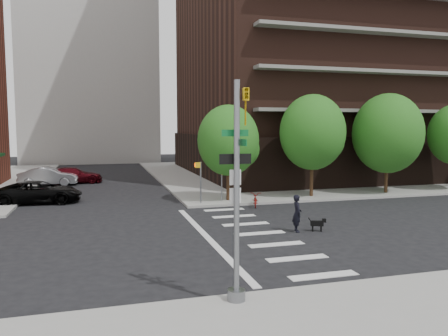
{
  "coord_description": "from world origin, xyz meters",
  "views": [
    {
      "loc": [
        -4.02,
        -18.59,
        4.91
      ],
      "look_at": [
        3.0,
        6.0,
        2.5
      ],
      "focal_mm": 35.0,
      "sensor_mm": 36.0,
      "label": 1
    }
  ],
  "objects": [
    {
      "name": "parked_car_maroon",
      "position": [
        -6.28,
        21.38,
        0.7
      ],
      "size": [
        2.19,
        4.94,
        1.41
      ],
      "primitive_type": "imported",
      "rotation": [
        0.0,
        0.0,
        1.62
      ],
      "color": "#3F070D",
      "rests_on": "ground"
    },
    {
      "name": "pedestrian_signal",
      "position": [
        2.32,
        7.92,
        1.85
      ],
      "size": [
        2.18,
        0.67,
        2.6
      ],
      "color": "slate",
      "rests_on": "sidewalk_ne"
    },
    {
      "name": "traffic_signal",
      "position": [
        -0.47,
        -7.49,
        2.7
      ],
      "size": [
        0.9,
        0.75,
        6.0
      ],
      "color": "slate",
      "rests_on": "sidewalk_s"
    },
    {
      "name": "sidewalk_ne",
      "position": [
        20.5,
        23.5,
        0.07
      ],
      "size": [
        39.0,
        33.0,
        0.15
      ],
      "primitive_type": "cube",
      "color": "gray",
      "rests_on": "ground"
    },
    {
      "name": "dog_walker",
      "position": [
        4.8,
        -0.16,
        0.88
      ],
      "size": [
        0.71,
        0.53,
        1.76
      ],
      "primitive_type": "imported",
      "rotation": [
        0.0,
        0.0,
        1.38
      ],
      "color": "black",
      "rests_on": "ground"
    },
    {
      "name": "scooter",
      "position": [
        5.17,
        6.5,
        0.47
      ],
      "size": [
        1.17,
        1.89,
        0.94
      ],
      "primitive_type": "imported",
      "rotation": [
        0.0,
        0.0,
        -0.33
      ],
      "color": "maroon",
      "rests_on": "ground"
    },
    {
      "name": "parked_car_black",
      "position": [
        -7.83,
        11.42,
        0.73
      ],
      "size": [
        2.66,
        5.33,
        1.45
      ],
      "primitive_type": "imported",
      "rotation": [
        0.0,
        0.0,
        1.52
      ],
      "color": "black",
      "rests_on": "ground"
    },
    {
      "name": "tree_a",
      "position": [
        4.0,
        8.5,
        4.04
      ],
      "size": [
        4.0,
        4.0,
        5.9
      ],
      "color": "#301E11",
      "rests_on": "sidewalk_ne"
    },
    {
      "name": "parked_car_silver",
      "position": [
        -8.2,
        20.42,
        0.78
      ],
      "size": [
        2.01,
        4.83,
        1.55
      ],
      "primitive_type": "imported",
      "rotation": [
        0.0,
        0.0,
        1.49
      ],
      "color": "#A0A4A9",
      "rests_on": "ground"
    },
    {
      "name": "tree_b",
      "position": [
        10.0,
        8.5,
        4.54
      ],
      "size": [
        4.5,
        4.5,
        6.65
      ],
      "color": "#301E11",
      "rests_on": "sidewalk_ne"
    },
    {
      "name": "crosswalk",
      "position": [
        2.21,
        -0.0,
        0.01
      ],
      "size": [
        3.85,
        13.0,
        0.01
      ],
      "color": "silver",
      "rests_on": "ground"
    },
    {
      "name": "ground",
      "position": [
        0.0,
        0.0,
        0.0
      ],
      "size": [
        120.0,
        120.0,
        0.0
      ],
      "primitive_type": "plane",
      "color": "black",
      "rests_on": "ground"
    },
    {
      "name": "dog",
      "position": [
        5.79,
        -0.36,
        0.38
      ],
      "size": [
        0.73,
        0.42,
        0.61
      ],
      "rotation": [
        0.0,
        0.0,
        -0.37
      ],
      "color": "black",
      "rests_on": "ground"
    },
    {
      "name": "tree_c",
      "position": [
        16.0,
        8.5,
        4.45
      ],
      "size": [
        5.0,
        5.0,
        6.8
      ],
      "color": "#301E11",
      "rests_on": "sidewalk_ne"
    }
  ]
}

